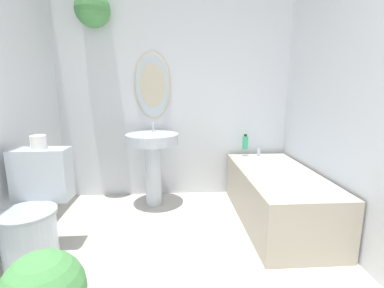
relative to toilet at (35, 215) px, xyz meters
The scene contains 7 objects.
wall_back 1.84m from the toilet, 53.76° to the left, with size 2.70×0.35×2.40m.
wall_right 2.50m from the toilet, ahead, with size 0.06×2.97×2.40m.
toilet is the anchor object (origin of this frame).
pedestal_sink 1.25m from the toilet, 50.73° to the left, with size 0.55×0.55×0.88m.
bathtub 2.03m from the toilet, 14.16° to the left, with size 0.67×1.43×0.56m.
shampoo_bottle 2.14m from the toilet, 31.83° to the left, with size 0.06×0.06×0.17m.
toilet_paper_roll 0.53m from the toilet, 90.00° to the left, with size 0.11×0.11×0.10m.
Camera 1 is at (-0.03, -0.32, 1.25)m, focal length 26.00 mm.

